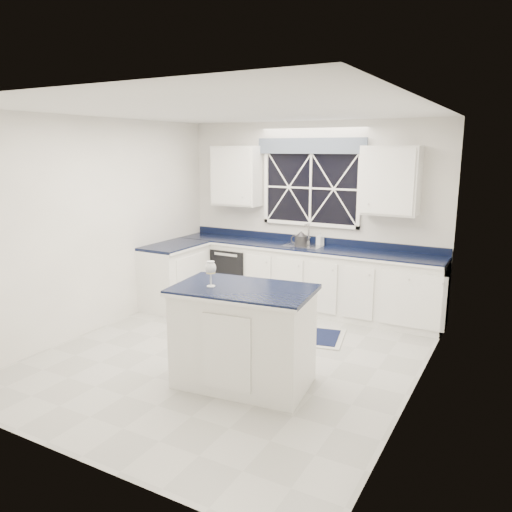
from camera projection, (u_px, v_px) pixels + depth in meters
The scene contains 13 objects.
ground at pixel (232, 355), 5.71m from camera, with size 4.50×4.50×0.00m, color #ABABA6.
back_wall at pixel (311, 215), 7.35m from camera, with size 4.00×0.10×2.70m, color white.
base_cabinets at pixel (277, 278), 7.30m from camera, with size 3.99×1.60×0.90m.
countertop at pixel (302, 247), 7.18m from camera, with size 3.98×0.64×0.04m, color black.
dishwasher at pixel (237, 273), 7.81m from camera, with size 0.60×0.58×0.82m, color black.
window at pixel (311, 183), 7.21m from camera, with size 1.65×0.09×1.26m.
upper_cabinets at pixel (308, 178), 7.09m from camera, with size 3.10×0.34×0.90m.
faucet at pixel (308, 233), 7.31m from camera, with size 0.05×0.20×0.30m.
island at pixel (243, 336), 4.91m from camera, with size 1.43×0.96×1.00m.
rug at pixel (298, 335), 6.30m from camera, with size 1.26×0.92×0.02m.
kettle at pixel (301, 239), 7.16m from camera, with size 0.30×0.19×0.21m.
wine_glass at pixel (211, 269), 4.80m from camera, with size 0.11×0.11×0.25m.
soap_bottle at pixel (320, 238), 7.23m from camera, with size 0.09×0.09×0.19m, color silver.
Camera 1 is at (2.82, -4.54, 2.32)m, focal length 35.00 mm.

